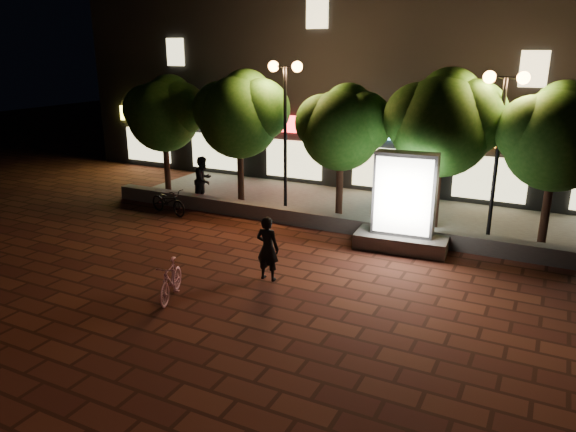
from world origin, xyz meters
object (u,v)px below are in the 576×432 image
Objects in this scene: pedestrian at (203,180)px; street_lamp_left at (285,98)px; tree_mid at (343,125)px; ad_kiosk at (404,211)px; tree_far_left at (165,111)px; tree_left at (241,112)px; rider at (268,248)px; scooter_parked at (168,201)px; street_lamp_right at (502,113)px; scooter_pink at (171,280)px; tree_right at (445,120)px; tree_far_right at (560,134)px.

street_lamp_left is at bearing -78.07° from pedestrian.
tree_mid is at bearing -80.25° from pedestrian.
pedestrian is (-7.87, 1.14, -0.19)m from ad_kiosk.
tree_far_left is 10.68m from ad_kiosk.
tree_far_left is 3.51m from tree_left.
ad_kiosk is at bearing -11.61° from tree_far_left.
rider is (4.30, -5.87, -2.60)m from tree_left.
scooter_parked is at bearing -29.22° from rider.
street_lamp_right is 10.36m from scooter_pink.
tree_mid is at bearing -180.00° from tree_right.
tree_far_left is 0.91× the size of tree_right.
street_lamp_right reaches higher than ad_kiosk.
tree_mid reaches higher than ad_kiosk.
scooter_pink is (6.28, -7.85, -2.83)m from tree_far_left.
ad_kiosk is at bearing -37.45° from tree_mid.
tree_right is at bearing 0.00° from tree_mid.
street_lamp_right is at bearing -86.92° from pedestrian.
tree_far_right is 2.68× the size of scooter_parked.
scooter_pink is at bearing -134.52° from tree_far_right.
tree_left is 1.70× the size of ad_kiosk.
tree_far_left reaches higher than scooter_pink.
ad_kiosk is 1.86× the size of scooter_pink.
tree_far_right is 12.70m from scooter_parked.
street_lamp_right is at bearing 0.00° from street_lamp_left.
street_lamp_right is at bearing -65.43° from scooter_parked.
street_lamp_left is at bearing 75.57° from scooter_pink.
scooter_parked is at bearing -52.51° from tree_far_left.
pedestrian is at bearing -5.11° from scooter_parked.
tree_far_right is at bearing -0.00° from tree_right.
tree_mid is 4.03m from ad_kiosk.
scooter_parked is at bearing -148.28° from street_lamp_left.
street_lamp_right is at bearing -3.04° from tree_mid.
street_lamp_left is 5.89m from ad_kiosk.
pedestrian is (-11.63, -0.96, -2.40)m from tree_far_right.
street_lamp_left is 6.86m from rider.
street_lamp_left reaches higher than rider.
rider is at bearing -133.03° from pedestrian.
tree_far_left reaches higher than pedestrian.
tree_right is 1.06× the size of tree_far_right.
ad_kiosk is at bearing -122.31° from rider.
tree_right is 3.28× the size of scooter_pink.
street_lamp_left is at bearing 159.00° from ad_kiosk.
scooter_pink is at bearing 53.29° from rider.
tree_right is at bearing 0.00° from tree_far_left.
street_lamp_right is 10.51m from pedestrian.
pedestrian reaches higher than scooter_parked.
street_lamp_right reaches higher than rider.
rider is at bearing -36.97° from tree_far_left.
tree_left is at bearing -20.42° from scooter_parked.
street_lamp_left is 2.90× the size of pedestrian.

